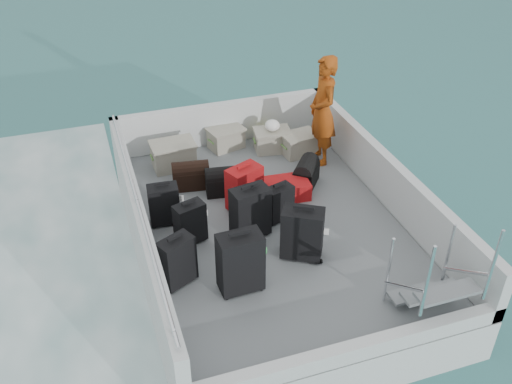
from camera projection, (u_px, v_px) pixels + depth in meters
ground at (270, 258)px, 8.08m from camera, size 160.00×160.00×0.00m
ferry_hull at (271, 241)px, 7.92m from camera, size 3.60×5.00×0.60m
deck at (271, 223)px, 7.74m from camera, size 3.30×4.70×0.02m
deck_fittings at (305, 209)px, 7.37m from camera, size 3.60×5.00×0.90m
suitcase_0 at (177, 262)px, 6.58m from camera, size 0.47×0.39×0.64m
suitcase_1 at (190, 224)px, 7.24m from camera, size 0.43×0.32×0.58m
suitcase_2 at (164, 205)px, 7.58m from camera, size 0.42×0.27×0.58m
suitcase_3 at (240, 263)px, 6.46m from camera, size 0.52×0.32×0.77m
suitcase_4 at (250, 213)px, 7.33m from camera, size 0.53×0.36×0.71m
suitcase_5 at (244, 189)px, 7.85m from camera, size 0.55×0.45×0.65m
suitcase_6 at (302, 234)px, 6.97m from camera, size 0.58×0.51×0.69m
suitcase_7 at (279, 204)px, 7.66m from camera, size 0.41×0.31×0.52m
suitcase_8 at (286, 189)px, 8.20m from camera, size 0.69×0.48×0.26m
duffel_0 at (191, 177)px, 8.40m from camera, size 0.57×0.37×0.32m
duffel_1 at (223, 183)px, 8.27m from camera, size 0.54×0.37×0.32m
duffel_2 at (306, 175)px, 8.46m from camera, size 0.53×0.55×0.32m
crate_0 at (174, 156)px, 8.86m from camera, size 0.65×0.46×0.39m
crate_1 at (226, 139)px, 9.38m from camera, size 0.61×0.49×0.32m
crate_2 at (272, 141)px, 9.31m from camera, size 0.60×0.45×0.33m
crate_3 at (299, 145)px, 9.21m from camera, size 0.58×0.44×0.33m
yellow_bag at (265, 135)px, 9.59m from camera, size 0.28×0.26×0.22m
white_bag at (272, 127)px, 9.17m from camera, size 0.24×0.24×0.18m
passenger at (323, 111)px, 8.65m from camera, size 0.46×0.67×1.73m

